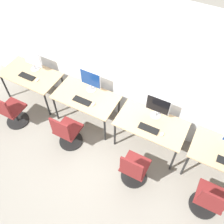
{
  "coord_description": "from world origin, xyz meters",
  "views": [
    {
      "loc": [
        1.32,
        -2.35,
        4.39
      ],
      "look_at": [
        0.0,
        0.14,
        0.87
      ],
      "focal_mm": 40.0,
      "sensor_mm": 36.0,
      "label": 1
    }
  ],
  "objects_px": {
    "keyboard_far_left": "(27,76)",
    "office_chair_far_left": "(11,112)",
    "mouse_far_left": "(37,80)",
    "office_chair_left": "(67,133)",
    "monitor_right": "(158,106)",
    "monitor_far_left": "(32,60)",
    "keyboard_left": "(82,101)",
    "monitor_left": "(91,80)",
    "office_chair_far_right": "(208,200)",
    "office_chair_right": "(134,170)",
    "keyboard_right": "(149,129)",
    "mouse_left": "(93,104)",
    "mouse_right": "(162,134)"
  },
  "relations": [
    {
      "from": "keyboard_far_left",
      "to": "office_chair_far_left",
      "type": "relative_size",
      "value": 0.41
    },
    {
      "from": "mouse_far_left",
      "to": "office_chair_left",
      "type": "xyz_separation_m",
      "value": [
        1.13,
        -0.63,
        -0.37
      ]
    },
    {
      "from": "mouse_far_left",
      "to": "monitor_right",
      "type": "xyz_separation_m",
      "value": [
        2.54,
        0.29,
        0.25
      ]
    },
    {
      "from": "keyboard_far_left",
      "to": "office_chair_left",
      "type": "distance_m",
      "value": 1.57
    },
    {
      "from": "monitor_far_left",
      "to": "mouse_far_left",
      "type": "relative_size",
      "value": 5.35
    },
    {
      "from": "office_chair_far_left",
      "to": "keyboard_left",
      "type": "xyz_separation_m",
      "value": [
        1.33,
        0.69,
        0.36
      ]
    },
    {
      "from": "monitor_left",
      "to": "office_chair_far_right",
      "type": "bearing_deg",
      "value": -19.49
    },
    {
      "from": "monitor_far_left",
      "to": "mouse_far_left",
      "type": "distance_m",
      "value": 0.45
    },
    {
      "from": "office_chair_left",
      "to": "office_chair_right",
      "type": "distance_m",
      "value": 1.47
    },
    {
      "from": "keyboard_left",
      "to": "office_chair_left",
      "type": "distance_m",
      "value": 0.69
    },
    {
      "from": "office_chair_right",
      "to": "office_chair_far_left",
      "type": "bearing_deg",
      "value": -179.83
    },
    {
      "from": "keyboard_far_left",
      "to": "keyboard_left",
      "type": "bearing_deg",
      "value": -1.56
    },
    {
      "from": "monitor_far_left",
      "to": "monitor_left",
      "type": "distance_m",
      "value": 1.4
    },
    {
      "from": "office_chair_far_right",
      "to": "office_chair_left",
      "type": "bearing_deg",
      "value": 179.41
    },
    {
      "from": "monitor_left",
      "to": "monitor_right",
      "type": "xyz_separation_m",
      "value": [
        1.4,
        -0.02,
        0.0
      ]
    },
    {
      "from": "keyboard_right",
      "to": "monitor_far_left",
      "type": "bearing_deg",
      "value": 173.4
    },
    {
      "from": "keyboard_left",
      "to": "office_chair_right",
      "type": "height_order",
      "value": "office_chair_right"
    },
    {
      "from": "monitor_left",
      "to": "monitor_right",
      "type": "height_order",
      "value": "same"
    },
    {
      "from": "mouse_far_left",
      "to": "mouse_left",
      "type": "bearing_deg",
      "value": -1.11
    },
    {
      "from": "keyboard_left",
      "to": "monitor_right",
      "type": "distance_m",
      "value": 1.47
    },
    {
      "from": "mouse_far_left",
      "to": "office_chair_far_right",
      "type": "height_order",
      "value": "office_chair_far_right"
    },
    {
      "from": "monitor_left",
      "to": "keyboard_left",
      "type": "distance_m",
      "value": 0.44
    },
    {
      "from": "keyboard_left",
      "to": "keyboard_far_left",
      "type": "bearing_deg",
      "value": 178.44
    },
    {
      "from": "keyboard_far_left",
      "to": "office_chair_far_right",
      "type": "xyz_separation_m",
      "value": [
        4.14,
        -0.65,
        -0.36
      ]
    },
    {
      "from": "keyboard_left",
      "to": "monitor_right",
      "type": "height_order",
      "value": "monitor_right"
    },
    {
      "from": "keyboard_left",
      "to": "office_chair_right",
      "type": "distance_m",
      "value": 1.64
    },
    {
      "from": "office_chair_far_left",
      "to": "keyboard_left",
      "type": "height_order",
      "value": "office_chair_far_left"
    },
    {
      "from": "monitor_right",
      "to": "office_chair_right",
      "type": "height_order",
      "value": "monitor_right"
    },
    {
      "from": "monitor_right",
      "to": "monitor_far_left",
      "type": "bearing_deg",
      "value": -179.56
    },
    {
      "from": "monitor_far_left",
      "to": "office_chair_left",
      "type": "height_order",
      "value": "monitor_far_left"
    },
    {
      "from": "mouse_right",
      "to": "office_chair_right",
      "type": "xyz_separation_m",
      "value": [
        -0.21,
        -0.67,
        -0.37
      ]
    },
    {
      "from": "monitor_left",
      "to": "office_chair_far_right",
      "type": "distance_m",
      "value": 2.96
    },
    {
      "from": "monitor_left",
      "to": "office_chair_left",
      "type": "relative_size",
      "value": 0.53
    },
    {
      "from": "office_chair_far_left",
      "to": "keyboard_right",
      "type": "relative_size",
      "value": 2.44
    },
    {
      "from": "mouse_left",
      "to": "mouse_right",
      "type": "relative_size",
      "value": 1.0
    },
    {
      "from": "mouse_far_left",
      "to": "monitor_left",
      "type": "bearing_deg",
      "value": 15.19
    },
    {
      "from": "keyboard_left",
      "to": "mouse_right",
      "type": "xyz_separation_m",
      "value": [
        1.66,
        -0.01,
        0.01
      ]
    },
    {
      "from": "keyboard_far_left",
      "to": "keyboard_right",
      "type": "distance_m",
      "value": 2.81
    },
    {
      "from": "mouse_far_left",
      "to": "keyboard_left",
      "type": "height_order",
      "value": "mouse_far_left"
    },
    {
      "from": "mouse_right",
      "to": "office_chair_right",
      "type": "bearing_deg",
      "value": -107.3
    },
    {
      "from": "keyboard_left",
      "to": "office_chair_left",
      "type": "relative_size",
      "value": 0.41
    },
    {
      "from": "mouse_right",
      "to": "keyboard_left",
      "type": "bearing_deg",
      "value": 179.67
    },
    {
      "from": "keyboard_far_left",
      "to": "keyboard_right",
      "type": "height_order",
      "value": "same"
    },
    {
      "from": "keyboard_far_left",
      "to": "office_chair_far_right",
      "type": "distance_m",
      "value": 4.2
    },
    {
      "from": "monitor_left",
      "to": "keyboard_right",
      "type": "distance_m",
      "value": 1.47
    },
    {
      "from": "mouse_left",
      "to": "keyboard_right",
      "type": "height_order",
      "value": "mouse_left"
    },
    {
      "from": "monitor_right",
      "to": "keyboard_right",
      "type": "height_order",
      "value": "monitor_right"
    },
    {
      "from": "monitor_far_left",
      "to": "office_chair_far_left",
      "type": "distance_m",
      "value": 1.18
    },
    {
      "from": "monitor_right",
      "to": "mouse_right",
      "type": "bearing_deg",
      "value": -53.73
    },
    {
      "from": "office_chair_left",
      "to": "mouse_right",
      "type": "relative_size",
      "value": 10.07
    }
  ]
}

